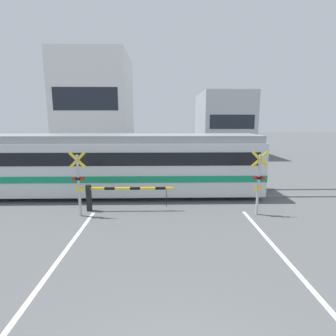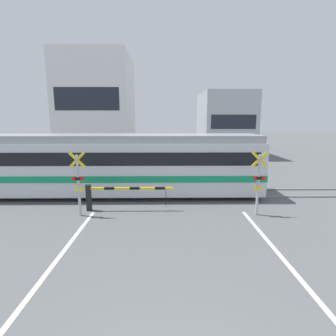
{
  "view_description": "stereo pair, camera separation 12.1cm",
  "coord_description": "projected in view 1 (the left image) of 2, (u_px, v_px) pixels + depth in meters",
  "views": [
    {
      "loc": [
        -0.27,
        -2.36,
        4.03
      ],
      "look_at": [
        0.0,
        10.65,
        1.6
      ],
      "focal_mm": 28.0,
      "sensor_mm": 36.0,
      "label": 1
    },
    {
      "loc": [
        -0.15,
        -2.36,
        4.03
      ],
      "look_at": [
        0.0,
        10.65,
        1.6
      ],
      "focal_mm": 28.0,
      "sensor_mm": 36.0,
      "label": 2
    }
  ],
  "objects": [
    {
      "name": "rail_track_near",
      "position": [
        168.0,
        197.0,
        13.6
      ],
      "size": [
        50.0,
        0.1,
        0.08
      ],
      "color": "gray",
      "rests_on": "ground_plane"
    },
    {
      "name": "commuter_train",
      "position": [
        76.0,
        163.0,
        13.89
      ],
      "size": [
        19.45,
        2.91,
        3.23
      ],
      "color": "silver",
      "rests_on": "ground_plane"
    },
    {
      "name": "rail_track_far",
      "position": [
        167.0,
        190.0,
        15.01
      ],
      "size": [
        50.0,
        0.1,
        0.08
      ],
      "color": "gray",
      "rests_on": "ground_plane"
    },
    {
      "name": "crossing_barrier_far",
      "position": [
        207.0,
        170.0,
        17.03
      ],
      "size": [
        3.84,
        0.2,
        1.19
      ],
      "color": "black",
      "rests_on": "ground_plane"
    },
    {
      "name": "crossing_signal_left",
      "position": [
        79.0,
        181.0,
        10.82
      ],
      "size": [
        0.68,
        0.15,
        2.73
      ],
      "color": "#B2B2B7",
      "rests_on": "ground_plane"
    },
    {
      "name": "building_right_of_street",
      "position": [
        223.0,
        125.0,
        29.43
      ],
      "size": [
        5.23,
        7.99,
        6.87
      ],
      "color": "#B2B7BC",
      "rests_on": "ground_plane"
    },
    {
      "name": "building_left_of_street",
      "position": [
        96.0,
        107.0,
        28.77
      ],
      "size": [
        7.35,
        7.99,
        10.79
      ],
      "color": "white",
      "rests_on": "ground_plane"
    },
    {
      "name": "road_stripe_left",
      "position": [
        12.0,
        323.0,
        5.25
      ],
      "size": [
        0.14,
        12.59,
        0.01
      ],
      "color": "white",
      "rests_on": "ground_plane"
    },
    {
      "name": "crossing_signal_right",
      "position": [
        259.0,
        180.0,
        10.98
      ],
      "size": [
        0.68,
        0.15,
        2.73
      ],
      "color": "#B2B2B7",
      "rests_on": "ground_plane"
    },
    {
      "name": "crossing_barrier_near",
      "position": [
        110.0,
        193.0,
        11.6
      ],
      "size": [
        3.84,
        0.2,
        1.19
      ],
      "color": "black",
      "rests_on": "ground_plane"
    },
    {
      "name": "pedestrian",
      "position": [
        184.0,
        161.0,
        19.14
      ],
      "size": [
        0.38,
        0.23,
        1.76
      ],
      "color": "#23232D",
      "rests_on": "ground_plane"
    }
  ]
}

